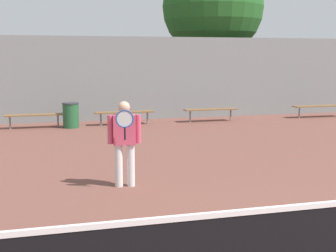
{
  "coord_description": "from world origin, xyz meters",
  "views": [
    {
      "loc": [
        -3.65,
        -3.66,
        2.32
      ],
      "look_at": [
        -1.13,
        5.64,
        0.88
      ],
      "focal_mm": 50.0,
      "sensor_mm": 36.0,
      "label": 1
    }
  ],
  "objects": [
    {
      "name": "tennis_player",
      "position": [
        -2.26,
        4.43,
        0.87
      ],
      "size": [
        0.59,
        0.44,
        1.54
      ],
      "rotation": [
        0.0,
        0.0,
        -0.14
      ],
      "color": "silver",
      "rests_on": "ground_plane"
    },
    {
      "name": "tree_green_broad",
      "position": [
        3.53,
        15.52,
        4.37
      ],
      "size": [
        4.29,
        4.29,
        6.53
      ],
      "color": "brown",
      "rests_on": "ground_plane"
    },
    {
      "name": "trash_bin",
      "position": [
        -2.75,
        11.79,
        0.41
      ],
      "size": [
        0.54,
        0.54,
        0.82
      ],
      "color": "#235B33",
      "rests_on": "ground_plane"
    },
    {
      "name": "bench_courtside_far",
      "position": [
        2.18,
        11.98,
        0.41
      ],
      "size": [
        1.93,
        0.4,
        0.45
      ],
      "color": "brown",
      "rests_on": "ground_plane"
    },
    {
      "name": "back_fence",
      "position": [
        0.0,
        13.23,
        1.51
      ],
      "size": [
        26.51,
        0.06,
        3.03
      ],
      "color": "gray",
      "rests_on": "ground_plane"
    },
    {
      "name": "bench_courtside_near",
      "position": [
        -0.95,
        11.98,
        0.42
      ],
      "size": [
        2.01,
        0.4,
        0.45
      ],
      "color": "brown",
      "rests_on": "ground_plane"
    },
    {
      "name": "bench_adjacent_court",
      "position": [
        -3.91,
        11.98,
        0.41
      ],
      "size": [
        1.88,
        0.4,
        0.45
      ],
      "color": "brown",
      "rests_on": "ground_plane"
    },
    {
      "name": "bench_by_gate",
      "position": [
        6.62,
        11.98,
        0.42
      ],
      "size": [
        2.19,
        0.4,
        0.45
      ],
      "color": "brown",
      "rests_on": "ground_plane"
    }
  ]
}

